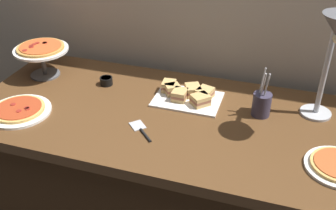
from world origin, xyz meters
The scene contains 7 objects.
buffet_table centered at (0.00, 0.00, 0.39)m, with size 1.90×0.84×0.76m.
pizza_plate_center centered at (-0.68, -0.20, 0.77)m, with size 0.29×0.29×0.03m.
pizza_plate_raised_stand centered at (-0.77, 0.17, 0.90)m, with size 0.28×0.28×0.17m.
sandwich_platter centered at (0.03, 0.16, 0.79)m, with size 0.32×0.23×0.06m.
sauce_cup_near centered at (-0.41, 0.17, 0.78)m, with size 0.07×0.07×0.04m.
utensil_holder centered at (0.39, 0.13, 0.82)m, with size 0.08×0.08×0.23m.
serving_spatula centered at (-0.09, -0.16, 0.76)m, with size 0.14×0.14×0.01m.
Camera 1 is at (0.45, -1.46, 1.76)m, focal length 42.48 mm.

